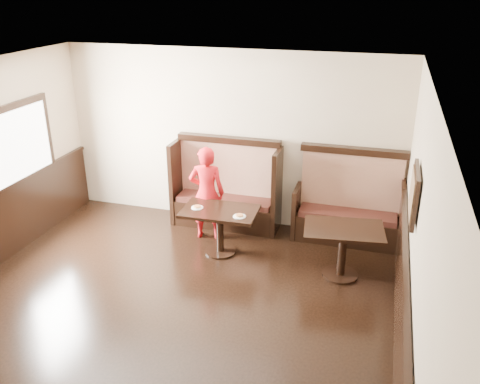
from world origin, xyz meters
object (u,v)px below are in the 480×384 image
at_px(table_neighbor, 343,240).
at_px(child, 207,193).
at_px(booth_neighbor, 348,211).
at_px(booth_main, 227,194).
at_px(table_main, 220,220).

distance_m(table_neighbor, child, 2.20).
relative_size(booth_neighbor, child, 1.11).
relative_size(booth_main, child, 1.18).
bearing_deg(booth_neighbor, child, -165.59).
bearing_deg(booth_main, booth_neighbor, -0.05).
distance_m(booth_neighbor, child, 2.18).
distance_m(booth_main, table_neighbor, 2.26).
xyz_separation_m(booth_main, booth_neighbor, (1.95, -0.00, -0.05)).
bearing_deg(booth_neighbor, table_neighbor, -88.72).
distance_m(table_main, child, 0.58).
xyz_separation_m(booth_main, child, (-0.15, -0.54, 0.21)).
bearing_deg(child, booth_main, -116.00).
distance_m(booth_neighbor, table_neighbor, 1.11).
height_order(booth_neighbor, table_neighbor, booth_neighbor).
xyz_separation_m(table_main, table_neighbor, (1.78, -0.16, 0.01)).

